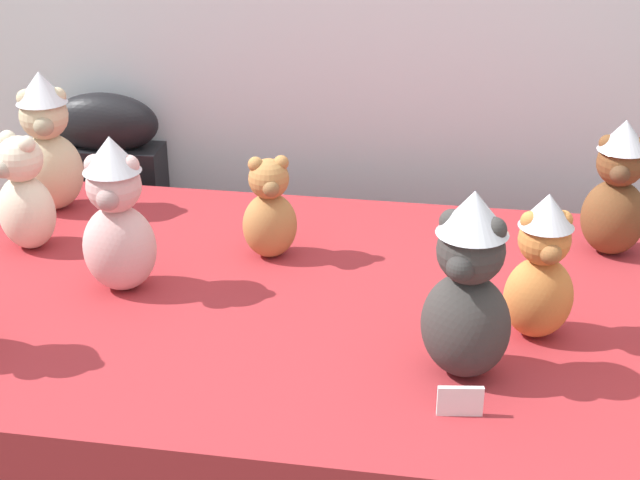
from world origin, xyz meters
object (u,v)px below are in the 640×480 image
Objects in this scene: instrument_case at (119,263)px; teddy_bear_cream at (24,196)px; display_table at (320,462)px; teddy_bear_blush at (117,217)px; teddy_bear_caramel at (270,211)px; teddy_bear_charcoal at (468,288)px; teddy_bear_chestnut at (617,190)px; teddy_bear_ginger at (541,268)px; teddy_bear_sand at (47,144)px.

teddy_bear_cream is (0.02, -0.50, 0.40)m from instrument_case.
display_table is 0.66m from teddy_bear_blush.
teddy_bear_charcoal reaches higher than teddy_bear_caramel.
teddy_bear_chestnut reaches higher than teddy_bear_ginger.
teddy_bear_sand is at bearing -94.71° from instrument_case.
teddy_bear_chestnut reaches higher than teddy_bear_cream.
display_table is 6.49× the size of teddy_bear_cream.
teddy_bear_caramel is 0.56m from teddy_bear_charcoal.
teddy_bear_blush reaches higher than teddy_bear_ginger.
instrument_case is (-0.66, 0.62, 0.10)m from display_table.
teddy_bear_caramel is at bearing -43.38° from instrument_case.
teddy_bear_sand is at bearing 126.05° from teddy_bear_cream.
teddy_bear_chestnut is (1.19, 0.17, 0.02)m from teddy_bear_cream.
teddy_bear_ginger is at bearing -35.66° from instrument_case.
teddy_bear_caramel is at bearing 142.21° from teddy_bear_ginger.
teddy_bear_charcoal reaches higher than teddy_bear_ginger.
display_table is 5.30× the size of teddy_bear_blush.
teddy_bear_cream is 0.78× the size of teddy_bear_charcoal.
teddy_bear_sand is (-0.67, 0.32, 0.54)m from display_table.
instrument_case is 0.80m from teddy_bear_caramel.
instrument_case is at bearing 155.17° from teddy_bear_charcoal.
teddy_bear_charcoal is 1.05× the size of teddy_bear_blush.
teddy_bear_ginger is at bearing -106.85° from teddy_bear_chestnut.
display_table is 0.92m from teddy_bear_sand.
teddy_bear_ginger reaches higher than teddy_bear_cream.
instrument_case is at bearing 118.61° from teddy_bear_cream.
teddy_bear_sand is (-0.54, 0.16, 0.06)m from teddy_bear_caramel.
teddy_bear_sand reaches higher than teddy_bear_blush.
instrument_case is 1.33m from teddy_bear_charcoal.
teddy_bear_cream is 0.78× the size of teddy_bear_sand.
teddy_bear_caramel is 0.57m from teddy_bear_ginger.
teddy_bear_cream reaches higher than teddy_bear_caramel.
teddy_bear_ginger is 0.77m from teddy_bear_blush.
teddy_bear_sand is at bearing 145.84° from teddy_bear_ginger.
teddy_bear_caramel reaches higher than instrument_case.
teddy_bear_charcoal reaches higher than instrument_case.
teddy_bear_cream is 1.21m from teddy_bear_chestnut.
teddy_bear_chestnut is 0.58m from teddy_bear_charcoal.
instrument_case is 2.99× the size of teddy_bear_sand.
teddy_bear_caramel reaches higher than display_table.
display_table is 1.69× the size of instrument_case.
teddy_bear_ginger is 0.87× the size of teddy_bear_blush.
teddy_bear_ginger is (1.03, -0.19, 0.01)m from teddy_bear_cream.
teddy_bear_blush reaches higher than teddy_bear_cream.
teddy_bear_charcoal reaches higher than teddy_bear_sand.
teddy_bear_cream is 0.87× the size of teddy_bear_chestnut.
teddy_bear_cream reaches higher than instrument_case.
teddy_bear_cream is at bearing -102.68° from teddy_bear_sand.
teddy_bear_charcoal is (-0.28, -0.51, 0.02)m from teddy_bear_chestnut.
display_table is at bearing -48.52° from teddy_bear_sand.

